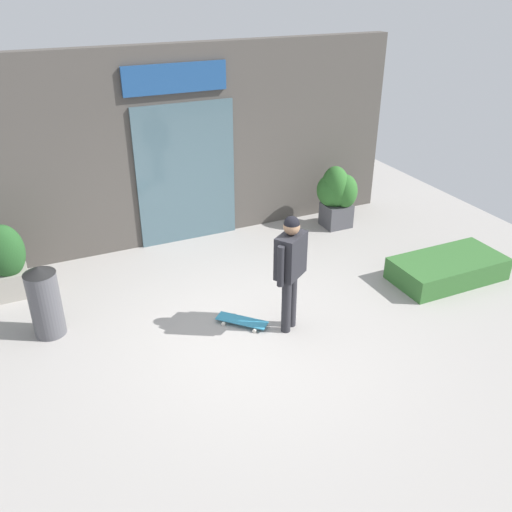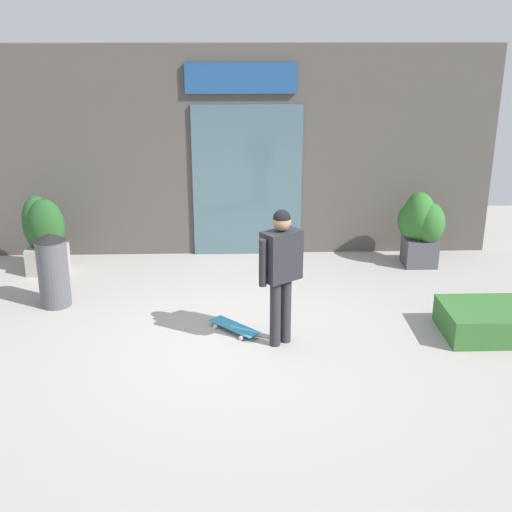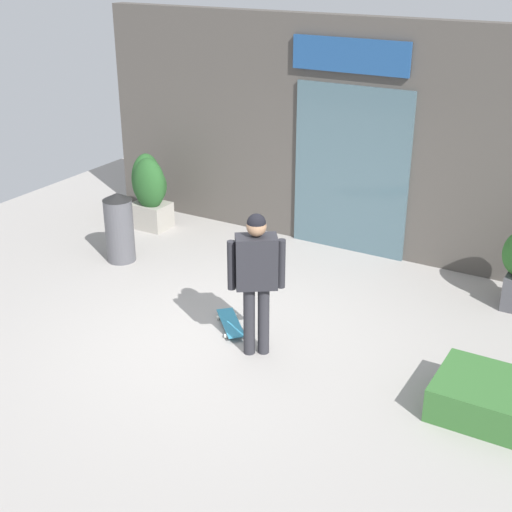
{
  "view_description": "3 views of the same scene",
  "coord_description": "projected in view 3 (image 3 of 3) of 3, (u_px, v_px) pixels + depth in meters",
  "views": [
    {
      "loc": [
        -2.55,
        -5.58,
        4.41
      ],
      "look_at": [
        0.19,
        0.39,
        0.96
      ],
      "focal_mm": 38.6,
      "sensor_mm": 36.0,
      "label": 1
    },
    {
      "loc": [
        -0.07,
        -7.23,
        3.69
      ],
      "look_at": [
        0.19,
        0.39,
        0.96
      ],
      "focal_mm": 46.31,
      "sensor_mm": 36.0,
      "label": 2
    },
    {
      "loc": [
        4.01,
        -6.18,
        4.3
      ],
      "look_at": [
        0.19,
        0.39,
        0.96
      ],
      "focal_mm": 50.64,
      "sensor_mm": 36.0,
      "label": 3
    }
  ],
  "objects": [
    {
      "name": "ground_plane",
      "position": [
        226.0,
        339.0,
        8.46
      ],
      "size": [
        12.0,
        12.0,
        0.0
      ],
      "primitive_type": "plane",
      "color": "#9E9993"
    },
    {
      "name": "building_facade",
      "position": [
        347.0,
        138.0,
        10.42
      ],
      "size": [
        8.26,
        0.31,
        3.36
      ],
      "color": "#4C4742",
      "rests_on": "ground_plane"
    },
    {
      "name": "skateboarder",
      "position": [
        256.0,
        270.0,
        7.77
      ],
      "size": [
        0.53,
        0.47,
        1.67
      ],
      "rotation": [
        0.0,
        0.0,
        2.18
      ],
      "color": "#28282D",
      "rests_on": "ground_plane"
    },
    {
      "name": "skateboard",
      "position": [
        231.0,
        323.0,
        8.68
      ],
      "size": [
        0.65,
        0.66,
        0.08
      ],
      "rotation": [
        0.0,
        0.0,
        2.34
      ],
      "color": "teal",
      "rests_on": "ground_plane"
    },
    {
      "name": "planter_box_right",
      "position": [
        149.0,
        189.0,
        11.51
      ],
      "size": [
        0.67,
        0.62,
        1.19
      ],
      "color": "gray",
      "rests_on": "ground_plane"
    },
    {
      "name": "trash_bin",
      "position": [
        119.0,
        227.0,
        10.33
      ],
      "size": [
        0.42,
        0.42,
        1.03
      ],
      "color": "#4C4C51",
      "rests_on": "ground_plane"
    }
  ]
}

